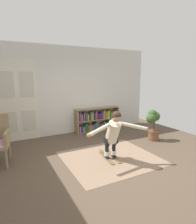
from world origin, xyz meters
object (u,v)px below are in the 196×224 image
object	(u,v)px
skis_pair	(110,157)
person_skier	(114,131)
potted_plant	(153,122)
bookshelf	(97,120)

from	to	relation	value
skis_pair	person_skier	xyz separation A→B (m)	(-0.02, -0.19, 0.69)
potted_plant	person_skier	distance (m)	2.02
potted_plant	person_skier	bearing A→B (deg)	-159.22
bookshelf	skis_pair	bearing A→B (deg)	-110.05
bookshelf	skis_pair	world-z (taller)	bookshelf
bookshelf	potted_plant	size ratio (longest dim) A/B	1.77
skis_pair	person_skier	world-z (taller)	person_skier
potted_plant	skis_pair	bearing A→B (deg)	-164.28
bookshelf	potted_plant	xyz separation A→B (m)	(1.05, -1.69, 0.18)
bookshelf	person_skier	size ratio (longest dim) A/B	1.14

